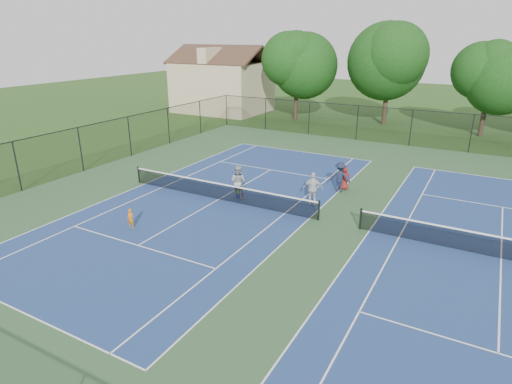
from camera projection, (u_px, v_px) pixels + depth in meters
The scene contains 16 objects.
ground at pixel (338, 225), 20.86m from camera, with size 140.00×140.00×0.00m, color #234716.
court_pad at pixel (338, 225), 20.86m from camera, with size 36.00×36.00×0.01m, color #305532.
tennis_court_left at pixel (219, 198), 24.00m from camera, with size 12.00×23.83×1.07m.
tennis_court_right at pixel (502, 257), 17.64m from camera, with size 12.00×23.83×1.07m.
perimeter_fence at pixel (341, 194), 20.30m from camera, with size 36.08×36.08×3.02m.
tree_back_a at pixel (297, 62), 44.37m from camera, with size 6.80×6.80×9.15m.
tree_back_b at pixel (390, 58), 41.73m from camera, with size 7.60×7.60×10.03m.
tree_back_c at pixel (491, 74), 37.21m from camera, with size 6.00×6.00×8.40m.
clapboard_house at pixel (222, 85), 50.75m from camera, with size 10.80×8.10×7.65m.
child_player at pixel (131, 219), 20.34m from camera, with size 0.36×0.23×0.98m, color orange.
instructor at pixel (238, 182), 24.00m from camera, with size 0.93×0.72×1.90m, color #9D9C9F.
bystander_a at pixel (313, 189), 22.97m from camera, with size 1.08×0.45×1.85m, color silver.
bystander_b at pixel (340, 177), 24.95m from camera, with size 1.16×0.67×1.80m, color #181F34.
bystander_c at pixel (344, 178), 25.39m from camera, with size 0.71×0.46×1.45m, color maroon.
ball_crate at pixel (239, 195), 24.24m from camera, with size 0.39×0.28×0.30m, color navy.
ball_hopper at pixel (239, 189), 24.12m from camera, with size 0.34×0.26×0.43m, color green.
Camera 1 is at (5.68, -18.59, 8.72)m, focal length 30.00 mm.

